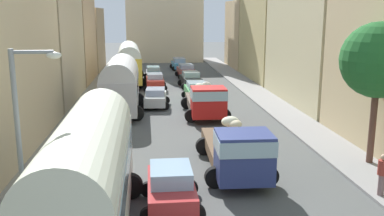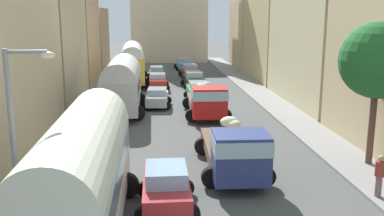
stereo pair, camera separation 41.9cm
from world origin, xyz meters
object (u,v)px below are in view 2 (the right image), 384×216
Objects in this scene: car_3 at (183,64)px; car_7 at (157,73)px; parked_bus_1 at (122,83)px; pedestrian_3 at (380,175)px; cargo_truck_1 at (207,100)px; parked_bus_0 at (83,170)px; car_2 at (190,71)px; car_4 at (166,188)px; parked_bus_2 at (133,61)px; streetlamp_near at (19,130)px; car_1 at (194,79)px; cargo_truck_0 at (235,150)px; car_0 at (198,91)px; car_5 at (157,97)px; car_6 at (158,81)px.

car_7 is (-3.47, -8.63, -0.02)m from car_3.
parked_bus_1 is 4.45× the size of pedestrian_3.
parked_bus_1 reaches higher than cargo_truck_1.
car_3 is (5.90, 42.84, -1.51)m from parked_bus_0.
car_4 is (-3.52, -33.48, 0.02)m from car_2.
parked_bus_2 is 2.66× the size of car_7.
car_1 is at bearing 74.70° from streetlamp_near.
pedestrian_3 is at bearing -70.03° from parked_bus_2.
cargo_truck_1 is at bearing 89.56° from cargo_truck_0.
car_0 is (0.11, 17.17, -0.44)m from cargo_truck_0.
pedestrian_3 is at bearing -55.75° from parked_bus_1.
car_1 is 14.09m from car_3.
car_0 is 2.34× the size of pedestrian_3.
streetlamp_near is (-1.82, -0.03, 1.36)m from parked_bus_0.
car_7 is 0.62× the size of streetlamp_near.
car_1 is 9.52m from car_5.
car_1 is 1.05× the size of car_6.
car_4 is 0.97× the size of car_7.
car_5 is 0.61× the size of streetlamp_near.
cargo_truck_1 is 1.69× the size of car_0.
car_2 is at bearing 88.63° from car_0.
parked_bus_0 is at bearing -95.13° from car_6.
parked_bus_0 is 0.95× the size of parked_bus_2.
pedestrian_3 is (5.05, -14.06, -0.21)m from cargo_truck_1.
car_0 is at bearing -91.37° from car_2.
car_1 is 29.97m from streetlamp_near.
cargo_truck_1 reaches higher than car_2.
car_6 is at bearing 81.21° from streetlamp_near.
car_1 is 2.18× the size of pedestrian_3.
parked_bus_0 is 1.19× the size of parked_bus_1.
cargo_truck_1 reaches higher than car_0.
car_7 reaches higher than car_5.
parked_bus_1 reaches higher than car_3.
car_2 is at bearing 88.98° from cargo_truck_1.
car_2 reaches higher than car_7.
car_2 is 1.06× the size of car_3.
car_0 is (5.97, 3.93, -1.40)m from parked_bus_1.
streetlamp_near reaches higher than pedestrian_3.
parked_bus_1 reaches higher than cargo_truck_0.
car_4 is at bearing -89.60° from car_7.
streetlamp_near is at bearing -105.30° from car_1.
streetlamp_near is (-12.70, -1.98, 2.61)m from pedestrian_3.
parked_bus_2 is 7.09m from car_1.
car_0 is at bearing -59.45° from parked_bus_2.
cargo_truck_0 is 1.64× the size of car_2.
pedestrian_3 is at bearing 10.17° from parked_bus_0.
parked_bus_1 is 1.11× the size of cargo_truck_0.
cargo_truck_0 is at bearing -90.44° from cargo_truck_1.
parked_bus_1 is 1.13× the size of cargo_truck_1.
parked_bus_2 is (0.06, 13.94, 0.11)m from parked_bus_1.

